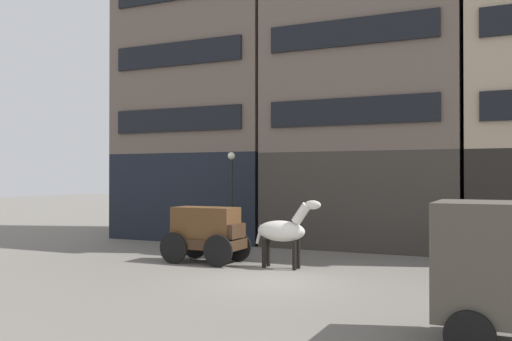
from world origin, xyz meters
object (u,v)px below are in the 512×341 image
(cargo_wagon, at_px, (207,230))
(draft_horse, at_px, (284,230))
(pedestrian_officer, at_px, (445,235))
(streetlamp_curbside, at_px, (231,186))

(cargo_wagon, bearing_deg, draft_horse, -0.02)
(pedestrian_officer, xyz_separation_m, streetlamp_curbside, (-8.69, 0.18, 1.69))
(pedestrian_officer, distance_m, streetlamp_curbside, 8.85)
(streetlamp_curbside, bearing_deg, cargo_wagon, -75.97)
(draft_horse, bearing_deg, streetlamp_curbside, 135.70)
(draft_horse, xyz_separation_m, streetlamp_curbside, (-3.90, 3.81, 1.40))
(pedestrian_officer, height_order, streetlamp_curbside, streetlamp_curbside)
(cargo_wagon, xyz_separation_m, pedestrian_officer, (7.74, 3.63, -0.17))
(cargo_wagon, height_order, pedestrian_officer, cargo_wagon)
(draft_horse, distance_m, streetlamp_curbside, 5.63)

